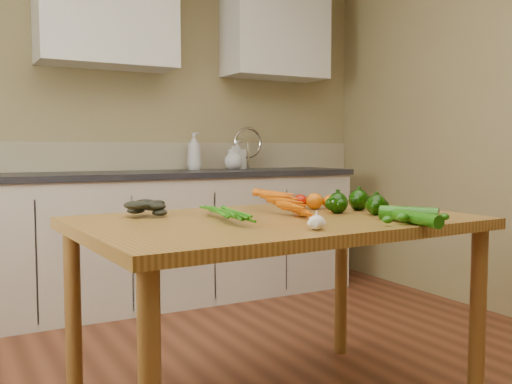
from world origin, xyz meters
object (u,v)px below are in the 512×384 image
Objects in this scene: zucchini_b at (416,218)px; soap_bottle_a at (194,151)px; soap_bottle_b at (237,155)px; tomato_c at (330,202)px; soap_bottle_c at (234,158)px; leafy_greens at (147,203)px; pepper_b at (359,200)px; zucchini_a at (409,214)px; pepper_a at (338,203)px; tomato_a at (300,202)px; table at (276,240)px; garlic_bulb at (317,223)px; carrot_bunch at (268,207)px; pepper_c at (376,205)px; tomato_b at (315,201)px.

soap_bottle_a is at bearing 85.97° from zucchini_b.
tomato_c is at bearing 143.83° from soap_bottle_b.
soap_bottle_b reaches higher than soap_bottle_c.
leafy_greens is 0.89× the size of zucchini_b.
pepper_b is 0.42× the size of zucchini_a.
tomato_c is (-0.12, -1.84, -0.21)m from soap_bottle_a.
tomato_c is (0.07, 0.15, -0.01)m from pepper_a.
zucchini_b is (-0.45, -2.33, -0.17)m from soap_bottle_c.
tomato_a is at bearing 99.26° from pepper_a.
tomato_c is at bearing -8.82° from leafy_greens.
garlic_bulb is (-0.05, -0.35, 0.11)m from table.
soap_bottle_a is 1.96m from leafy_greens.
carrot_bunch is 0.47m from leafy_greens.
zucchini_a is at bearing -79.19° from tomato_a.
leafy_greens is at bearing 153.95° from pepper_c.
garlic_bulb is at bearing -98.33° from carrot_bunch.
carrot_bunch is at bearing 111.71° from table.
zucchini_a is (-0.02, -0.21, -0.01)m from pepper_c.
soap_bottle_c reaches higher than carrot_bunch.
tomato_b is at bearing -7.72° from leafy_greens.
soap_bottle_c is 2.04m from leafy_greens.
pepper_c is at bearing -20.37° from table.
pepper_b is at bearing 75.35° from zucchini_b.
pepper_a is 0.16m from pepper_c.
soap_bottle_b is 3.19× the size of tomato_a.
pepper_a is at bearing 142.92° from soap_bottle_b.
carrot_bunch reaches higher than garlic_bulb.
tomato_c reaches higher than table.
table is 7.24× the size of zucchini_a.
soap_bottle_c reaches higher than zucchini_b.
carrot_bunch is (-0.79, -1.88, -0.16)m from soap_bottle_c.
pepper_c is at bearing 83.14° from zucchini_a.
soap_bottle_c is at bearing 105.70° from soap_bottle_b.
soap_bottle_c is at bearing 74.75° from tomato_b.
carrot_bunch is at bearing -159.78° from soap_bottle_c.
carrot_bunch is at bearing 136.24° from zucchini_a.
soap_bottle_c is 0.83× the size of leafy_greens.
tomato_a is 0.88× the size of tomato_b.
pepper_c is (0.82, -0.40, -0.01)m from leafy_greens.
soap_bottle_b is 2.03m from pepper_a.
pepper_a reaches higher than zucchini_a.
garlic_bulb is 0.74× the size of tomato_b.
pepper_b is 0.39m from zucchini_a.
garlic_bulb is at bearing -177.36° from zucchini_a.
leafy_greens is 2.73× the size of tomato_b.
soap_bottle_c is at bearing 75.95° from pepper_a.
carrot_bunch reaches higher than zucchini_b.
soap_bottle_b reaches higher than table.
table is 0.52m from leafy_greens.
garlic_bulb is at bearing -124.05° from tomato_b.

